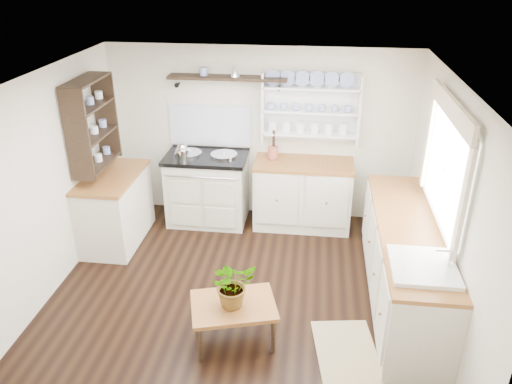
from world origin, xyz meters
The scene contains 19 objects.
floor centered at (0.00, 0.00, 0.00)m, with size 4.00×3.80×0.01m, color black.
wall_back centered at (0.00, 1.90, 1.15)m, with size 4.00×0.02×2.30m, color beige.
wall_right centered at (2.00, 0.00, 1.15)m, with size 0.02×3.80×2.30m, color beige.
wall_left centered at (-2.00, 0.00, 1.15)m, with size 0.02×3.80×2.30m, color beige.
ceiling centered at (0.00, 0.00, 2.30)m, with size 4.00×3.80×0.01m, color white.
window centered at (1.95, 0.15, 1.56)m, with size 0.08×1.55×1.22m.
aga_cooker centered at (-0.67, 1.57, 0.48)m, with size 1.06×0.74×0.98m.
back_cabinets centered at (0.60, 1.60, 0.46)m, with size 1.27×0.63×0.90m.
right_cabinets centered at (1.70, 0.10, 0.46)m, with size 0.62×2.43×0.90m.
belfast_sink centered at (1.70, -0.65, 0.80)m, with size 0.55×0.60×0.45m.
left_cabinets centered at (-1.70, 0.90, 0.46)m, with size 0.62×1.13×0.90m.
plate_rack centered at (0.65, 1.86, 1.56)m, with size 1.20×0.22×0.90m.
high_shelf centered at (-0.40, 1.78, 1.91)m, with size 1.50×0.29×0.16m.
left_shelving centered at (-1.84, 0.90, 1.55)m, with size 0.28×0.80×1.05m, color black.
kettle centered at (-0.95, 1.45, 1.03)m, with size 0.17×0.17×0.21m, color silver, non-canonical shape.
utensil_crock centered at (0.19, 1.68, 0.99)m, with size 0.13×0.13×0.15m, color #AA4F3E.
center_table centered at (0.06, -0.72, 0.37)m, with size 0.89×0.74×0.42m.
potted_plant centered at (0.06, -0.72, 0.64)m, with size 0.40×0.35×0.45m, color #3F7233.
floor_rug centered at (1.12, -0.77, 0.01)m, with size 0.55×0.85×0.02m, color olive.
Camera 1 is at (0.73, -4.34, 3.34)m, focal length 35.00 mm.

